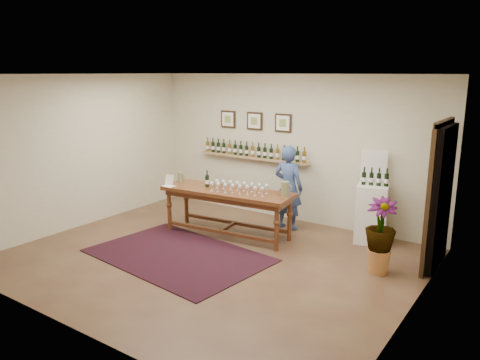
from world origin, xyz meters
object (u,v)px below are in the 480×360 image
Objects in this scene: display_pedestal at (371,214)px; potted_plant at (380,236)px; person at (288,188)px; tasting_table at (227,197)px.

display_pedestal is 1.29m from potted_plant.
person reaches higher than display_pedestal.
tasting_table is 2.73m from potted_plant.
display_pedestal is at bearing 21.28° from tasting_table.
potted_plant is at bearing -65.64° from display_pedestal.
tasting_table is at bearing -152.82° from display_pedestal.
potted_plant is 2.28m from person.
potted_plant is (2.72, -0.05, -0.15)m from tasting_table.
person reaches higher than tasting_table.
tasting_table is at bearing 54.84° from person.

